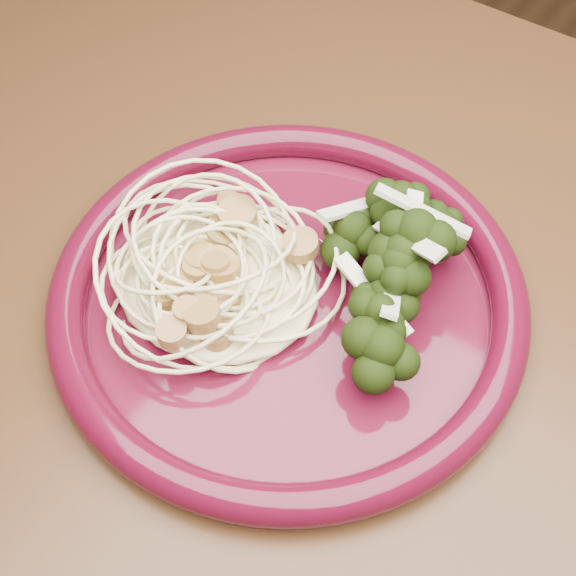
# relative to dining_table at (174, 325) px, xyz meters

# --- Properties ---
(dining_table) EXTENTS (1.20, 0.80, 0.75)m
(dining_table) POSITION_rel_dining_table_xyz_m (0.00, 0.00, 0.00)
(dining_table) COLOR #472814
(dining_table) RESTS_ON ground
(dinner_plate) EXTENTS (0.42, 0.42, 0.03)m
(dinner_plate) POSITION_rel_dining_table_xyz_m (0.11, 0.01, 0.11)
(dinner_plate) COLOR #490B1C
(dinner_plate) RESTS_ON dining_table
(spaghetti_pile) EXTENTS (0.18, 0.17, 0.03)m
(spaghetti_pile) POSITION_rel_dining_table_xyz_m (0.06, -0.01, 0.12)
(spaghetti_pile) COLOR #F7ECAB
(spaghetti_pile) RESTS_ON dinner_plate
(scallop_cluster) EXTENTS (0.17, 0.17, 0.04)m
(scallop_cluster) POSITION_rel_dining_table_xyz_m (0.06, -0.01, 0.16)
(scallop_cluster) COLOR #A5793A
(scallop_cluster) RESTS_ON spaghetti_pile
(broccoli_pile) EXTENTS (0.16, 0.19, 0.06)m
(broccoli_pile) POSITION_rel_dining_table_xyz_m (0.16, 0.03, 0.13)
(broccoli_pile) COLOR black
(broccoli_pile) RESTS_ON dinner_plate
(onion_garnish) EXTENTS (0.11, 0.13, 0.06)m
(onion_garnish) POSITION_rel_dining_table_xyz_m (0.16, 0.03, 0.17)
(onion_garnish) COLOR beige
(onion_garnish) RESTS_ON broccoli_pile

